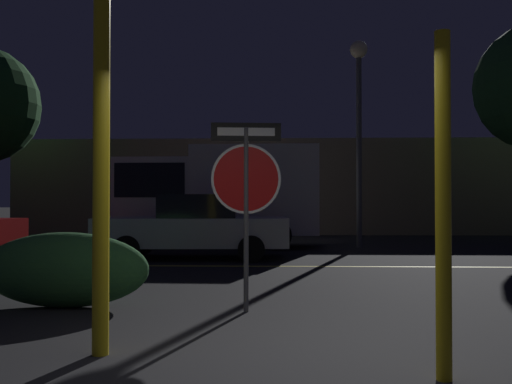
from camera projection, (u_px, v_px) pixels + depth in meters
name	position (u px, v px, depth m)	size (l,w,h in m)	color
ground_plane	(261.00, 363.00, 4.72)	(260.00, 260.00, 0.00)	black
road_center_stripe	(271.00, 266.00, 11.82)	(36.76, 0.12, 0.01)	gold
stop_sign	(246.00, 179.00, 6.96)	(0.86, 0.12, 2.31)	#4C4C51
yellow_pole_left	(101.00, 171.00, 5.01)	(0.15, 0.15, 3.22)	yellow
yellow_pole_right	(443.00, 205.00, 4.30)	(0.12, 0.12, 2.64)	yellow
hedge_bush_1	(65.00, 270.00, 7.23)	(2.15, 0.76, 0.95)	#2D6633
passing_car_2	(194.00, 227.00, 13.48)	(4.60, 2.22, 1.51)	silver
delivery_truck	(215.00, 192.00, 16.95)	(5.95, 2.42, 2.96)	silver
street_lamp	(359.00, 102.00, 16.68)	(0.51, 0.51, 6.07)	#4C4C51
building_backdrop	(283.00, 188.00, 24.90)	(22.47, 3.80, 3.92)	#6B5B4C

